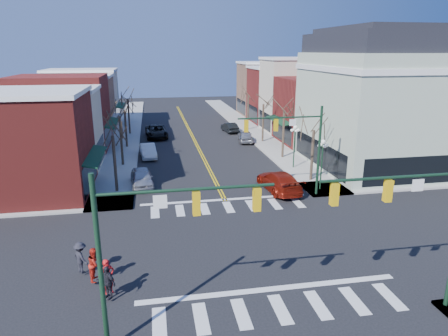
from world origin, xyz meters
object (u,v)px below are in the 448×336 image
lamppost_corner (322,156)px  car_right_far (230,127)px  car_left_mid (148,151)px  car_left_near (142,178)px  car_right_mid (245,136)px  car_right_near (279,181)px  pedestrian_red_a (108,277)px  pedestrian_dark_b (81,258)px  pedestrian_red_b (95,264)px  car_left_far (156,132)px  lamppost_midblock (295,139)px  pedestrian_dark_a (107,282)px  victorian_corner (380,100)px

lamppost_corner → car_right_far: 25.84m
car_left_mid → car_left_near: bearing=-98.5°
car_left_near → car_left_mid: car_left_near is taller
car_right_mid → car_right_near: bearing=93.2°
pedestrian_red_a → pedestrian_dark_b: pedestrian_red_a is taller
car_left_mid → pedestrian_red_a: (-1.80, -25.67, 0.30)m
car_right_mid → pedestrian_red_b: 33.32m
car_left_far → pedestrian_red_b: (-3.62, -34.70, 0.20)m
lamppost_midblock → car_left_far: bearing=127.0°
pedestrian_dark_a → lamppost_corner: bearing=80.3°
car_right_mid → pedestrian_red_a: pedestrian_red_a is taller
car_left_mid → pedestrian_red_b: (-2.55, -24.34, 0.29)m
lamppost_corner → car_left_far: (-13.00, 23.76, -2.15)m
pedestrian_dark_a → pedestrian_red_a: bearing=133.0°
car_right_far → pedestrian_red_b: 39.12m
pedestrian_red_b → lamppost_corner: bearing=-51.8°
car_left_near → car_right_far: (11.94, 21.90, -0.07)m
car_left_near → pedestrian_red_b: (-2.02, -14.65, 0.26)m
victorian_corner → car_left_far: 28.34m
pedestrian_dark_b → car_right_mid: bearing=-67.6°
car_left_mid → car_right_near: bearing=-55.7°
pedestrian_red_a → pedestrian_dark_b: bearing=93.0°
car_left_mid → pedestrian_red_a: 25.73m
pedestrian_red_b → pedestrian_dark_b: pedestrian_red_b is taller
pedestrian_red_a → pedestrian_dark_a: bearing=-121.3°
lamppost_midblock → car_right_mid: size_ratio=0.99×
lamppost_midblock → car_left_far: (-13.00, 17.26, -2.15)m
car_left_far → pedestrian_red_b: pedestrian_red_b is taller
lamppost_corner → pedestrian_red_a: lamppost_corner is taller
car_left_near → pedestrian_dark_a: pedestrian_dark_a is taller
car_left_mid → car_left_far: size_ratio=0.75×
victorian_corner → lamppost_corner: bearing=-144.1°
lamppost_midblock → pedestrian_red_b: 24.17m
pedestrian_dark_b → car_left_far: bearing=-47.0°
pedestrian_red_b → lamppost_midblock: bearing=-38.7°
car_right_mid → pedestrian_dark_b: pedestrian_dark_b is taller
lamppost_midblock → pedestrian_dark_a: bearing=-129.7°
lamppost_midblock → pedestrian_red_a: bearing=-130.2°
lamppost_corner → car_left_near: size_ratio=0.97×
lamppost_midblock → car_right_near: (-3.40, -5.95, -2.15)m
victorian_corner → pedestrian_dark_b: (-25.72, -16.10, -5.66)m
car_right_near → pedestrian_red_a: pedestrian_red_a is taller
car_right_far → pedestrian_dark_b: 38.64m
car_right_mid → pedestrian_red_a: size_ratio=2.49×
car_left_near → pedestrian_dark_b: bearing=-106.4°
car_left_near → car_left_mid: bearing=82.0°
car_left_far → pedestrian_dark_b: (-4.42, -33.86, 0.19)m
lamppost_corner → lamppost_midblock: same height
car_right_near → car_right_far: car_right_near is taller
car_right_near → lamppost_midblock: bearing=-125.3°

